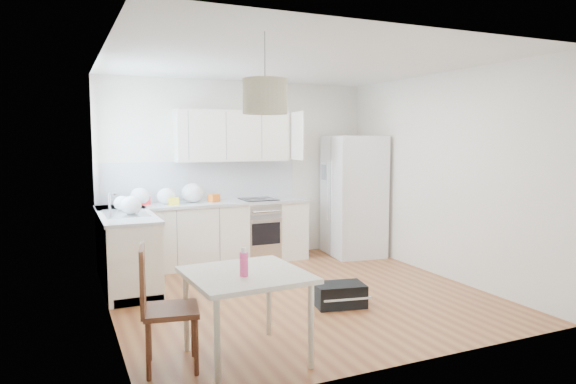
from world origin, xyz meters
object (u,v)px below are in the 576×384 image
object	(u,v)px
refrigerator	(354,195)
dining_chair	(171,307)
dining_table	(246,282)
gym_bag	(340,295)

from	to	relation	value
refrigerator	dining_chair	bearing A→B (deg)	-132.70
dining_table	gym_bag	bearing A→B (deg)	28.73
refrigerator	dining_chair	size ratio (longest dim) A/B	1.87
gym_bag	dining_table	bearing A→B (deg)	-137.20
refrigerator	dining_table	distance (m)	4.17
dining_chair	refrigerator	bearing A→B (deg)	50.28
refrigerator	dining_table	world-z (taller)	refrigerator
dining_table	refrigerator	bearing A→B (deg)	43.14
dining_chair	dining_table	bearing A→B (deg)	2.24
refrigerator	dining_table	size ratio (longest dim) A/B	1.90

